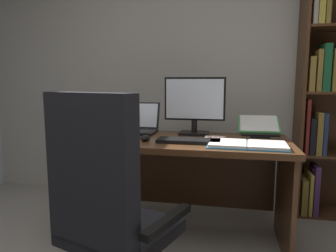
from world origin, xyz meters
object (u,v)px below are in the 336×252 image
object	(u,v)px
monitor	(195,106)
keyboard	(189,141)
laptop	(137,126)
coffee_mug	(102,130)
computer_mouse	(145,138)
pen	(218,138)
notepad	(215,139)
desk	(180,165)
reading_stand_with_book	(259,126)
open_binder	(247,145)
office_chair	(109,223)

from	to	relation	value
monitor	keyboard	xyz separation A→B (m)	(0.00, -0.34, -0.21)
laptop	coffee_mug	distance (m)	0.32
keyboard	computer_mouse	bearing A→B (deg)	180.00
laptop	coffee_mug	xyz separation A→B (m)	(-0.19, -0.25, 0.00)
monitor	coffee_mug	world-z (taller)	monitor
laptop	pen	bearing A→B (deg)	-17.54
notepad	monitor	bearing A→B (deg)	130.25
computer_mouse	pen	world-z (taller)	computer_mouse
desk	computer_mouse	xyz separation A→B (m)	(-0.21, -0.19, 0.23)
reading_stand_with_book	open_binder	xyz separation A→B (m)	(-0.11, -0.44, -0.06)
open_binder	laptop	bearing A→B (deg)	157.29
notepad	laptop	bearing A→B (deg)	161.95
reading_stand_with_book	coffee_mug	xyz separation A→B (m)	(-1.14, -0.30, -0.02)
reading_stand_with_book	pen	bearing A→B (deg)	-139.17
open_binder	coffee_mug	distance (m)	1.05
monitor	reading_stand_with_book	size ratio (longest dim) A/B	1.55
monitor	coffee_mug	xyz separation A→B (m)	(-0.66, -0.25, -0.17)
keyboard	reading_stand_with_book	xyz separation A→B (m)	(0.49, 0.39, 0.06)
keyboard	reading_stand_with_book	world-z (taller)	reading_stand_with_book
keyboard	reading_stand_with_book	bearing A→B (deg)	38.90
laptop	pen	world-z (taller)	laptop
office_chair	reading_stand_with_book	world-z (taller)	office_chair
reading_stand_with_book	monitor	bearing A→B (deg)	-173.35
computer_mouse	open_binder	world-z (taller)	computer_mouse
open_binder	coffee_mug	xyz separation A→B (m)	(-1.04, 0.14, 0.04)
office_chair	reading_stand_with_book	distance (m)	1.37
monitor	pen	bearing A→B (deg)	-46.57
open_binder	pen	distance (m)	0.27
monitor	computer_mouse	bearing A→B (deg)	-131.77
laptop	reading_stand_with_book	bearing A→B (deg)	3.00
monitor	coffee_mug	distance (m)	0.72
office_chair	computer_mouse	distance (m)	0.74
computer_mouse	reading_stand_with_book	bearing A→B (deg)	26.53
monitor	open_binder	xyz separation A→B (m)	(0.38, -0.39, -0.21)
laptop	keyboard	bearing A→B (deg)	-36.38
pen	keyboard	bearing A→B (deg)	-144.34
office_chair	open_binder	xyz separation A→B (m)	(0.68, 0.62, 0.30)
office_chair	open_binder	world-z (taller)	office_chair
reading_stand_with_book	computer_mouse	bearing A→B (deg)	-153.47
keyboard	coffee_mug	world-z (taller)	coffee_mug
reading_stand_with_book	open_binder	bearing A→B (deg)	-103.52
keyboard	open_binder	world-z (taller)	same
reading_stand_with_book	coffee_mug	size ratio (longest dim) A/B	2.79
computer_mouse	notepad	size ratio (longest dim) A/B	0.50
keyboard	coffee_mug	bearing A→B (deg)	172.39
open_binder	notepad	bearing A→B (deg)	140.79
office_chair	coffee_mug	world-z (taller)	office_chair
desk	notepad	size ratio (longest dim) A/B	7.38
desk	office_chair	xyz separation A→B (m)	(-0.21, -0.86, -0.07)
keyboard	laptop	bearing A→B (deg)	143.62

